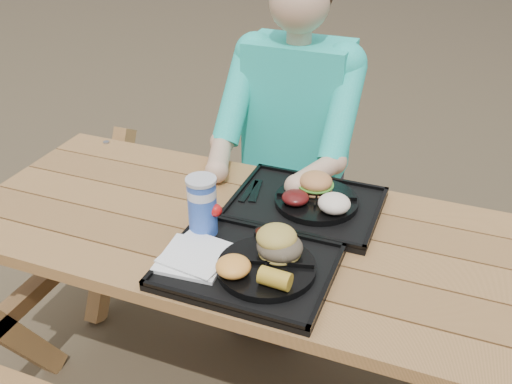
% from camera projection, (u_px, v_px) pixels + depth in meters
% --- Properties ---
extents(picnic_table, '(1.80, 1.49, 0.75)m').
position_uv_depth(picnic_table, '(256.00, 324.00, 1.88)').
color(picnic_table, '#999999').
rests_on(picnic_table, ground).
extents(tray_near, '(0.45, 0.35, 0.02)m').
position_uv_depth(tray_near, '(248.00, 268.00, 1.51)').
color(tray_near, black).
rests_on(tray_near, picnic_table).
extents(tray_far, '(0.45, 0.35, 0.02)m').
position_uv_depth(tray_far, '(306.00, 206.00, 1.78)').
color(tray_far, black).
rests_on(tray_far, picnic_table).
extents(plate_near, '(0.26, 0.26, 0.02)m').
position_uv_depth(plate_near, '(266.00, 268.00, 1.48)').
color(plate_near, black).
rests_on(plate_near, tray_near).
extents(plate_far, '(0.26, 0.26, 0.02)m').
position_uv_depth(plate_far, '(316.00, 201.00, 1.77)').
color(plate_far, black).
rests_on(plate_far, tray_far).
extents(napkin_stack, '(0.19, 0.19, 0.02)m').
position_uv_depth(napkin_stack, '(193.00, 257.00, 1.52)').
color(napkin_stack, white).
rests_on(napkin_stack, tray_near).
extents(soda_cup, '(0.08, 0.08, 0.17)m').
position_uv_depth(soda_cup, '(202.00, 207.00, 1.60)').
color(soda_cup, '#1742B2').
rests_on(soda_cup, tray_near).
extents(condiment_bbq, '(0.05, 0.05, 0.03)m').
position_uv_depth(condiment_bbq, '(262.00, 235.00, 1.60)').
color(condiment_bbq, black).
rests_on(condiment_bbq, tray_near).
extents(condiment_mustard, '(0.05, 0.05, 0.03)m').
position_uv_depth(condiment_mustard, '(284.00, 237.00, 1.59)').
color(condiment_mustard, gold).
rests_on(condiment_mustard, tray_near).
extents(sandwich, '(0.12, 0.12, 0.12)m').
position_uv_depth(sandwich, '(280.00, 236.00, 1.49)').
color(sandwich, gold).
rests_on(sandwich, plate_near).
extents(mac_cheese, '(0.09, 0.09, 0.05)m').
position_uv_depth(mac_cheese, '(233.00, 266.00, 1.43)').
color(mac_cheese, '#FFAC43').
rests_on(mac_cheese, plate_near).
extents(corn_cob, '(0.08, 0.08, 0.05)m').
position_uv_depth(corn_cob, '(275.00, 278.00, 1.39)').
color(corn_cob, gold).
rests_on(corn_cob, plate_near).
extents(cutlery_far, '(0.05, 0.14, 0.01)m').
position_uv_depth(cutlery_far, '(256.00, 191.00, 1.83)').
color(cutlery_far, black).
rests_on(cutlery_far, tray_far).
extents(burger, '(0.11, 0.11, 0.09)m').
position_uv_depth(burger, '(316.00, 178.00, 1.78)').
color(burger, '#CC8248').
rests_on(burger, plate_far).
extents(baked_beans, '(0.08, 0.08, 0.04)m').
position_uv_depth(baked_beans, '(295.00, 198.00, 1.73)').
color(baked_beans, '#571111').
rests_on(baked_beans, plate_far).
extents(potato_salad, '(0.10, 0.10, 0.05)m').
position_uv_depth(potato_salad, '(334.00, 203.00, 1.68)').
color(potato_salad, white).
rests_on(potato_salad, plate_far).
extents(diner, '(0.48, 0.84, 1.28)m').
position_uv_depth(diner, '(294.00, 164.00, 2.27)').
color(diner, teal).
rests_on(diner, ground).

